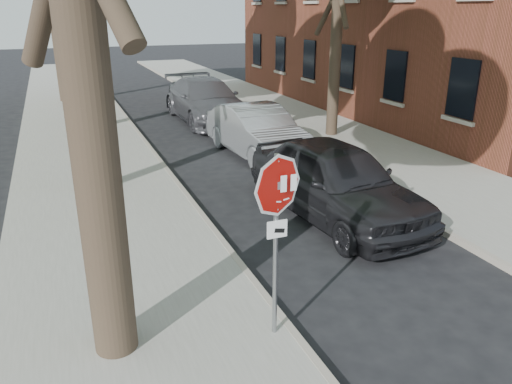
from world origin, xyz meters
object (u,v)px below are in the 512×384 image
Objects in this scene: stop_sign at (277,212)px; car_b at (258,132)px; car_a at (336,181)px; car_c at (206,100)px.

stop_sign is 0.55× the size of car_b.
car_a is 5.22m from car_b.
stop_sign is 0.52× the size of car_a.
car_c is (3.30, 14.40, -1.09)m from stop_sign.
stop_sign is 9.43m from car_b.
stop_sign reaches higher than car_c.
stop_sign is 4.79m from car_a.
stop_sign is at bearing -114.58° from car_b.
car_c reaches higher than car_b.
car_c is (0.28, 10.85, -0.00)m from car_a.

